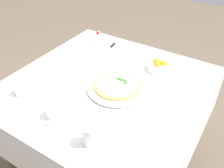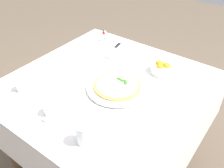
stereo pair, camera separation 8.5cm
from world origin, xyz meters
name	(u,v)px [view 2 (the right image)]	position (x,y,z in m)	size (l,w,h in m)	color
ground_plane	(108,162)	(0.00, 0.00, 0.00)	(8.00, 8.00, 0.00)	brown
dining_table	(108,102)	(0.00, 0.00, 0.60)	(1.10, 1.10, 0.74)	white
pizza_plate	(117,88)	(0.00, 0.07, 0.75)	(0.34, 0.34, 0.02)	white
pizza	(117,86)	(0.00, 0.07, 0.76)	(0.27, 0.27, 0.02)	tan
coffee_cup_near_right	(23,86)	(0.32, -0.35, 0.76)	(0.13, 0.13, 0.06)	white
coffee_cup_far_left	(51,109)	(0.36, -0.08, 0.76)	(0.13, 0.13, 0.06)	white
water_glass_far_right	(83,134)	(0.39, 0.17, 0.78)	(0.06, 0.06, 0.10)	white
napkin_folded	(114,50)	(-0.34, -0.20, 0.75)	(0.24, 0.17, 0.02)	white
dinner_knife	(114,49)	(-0.33, -0.20, 0.76)	(0.20, 0.05, 0.01)	silver
citrus_bowl	(162,68)	(-0.31, 0.19, 0.76)	(0.15, 0.15, 0.06)	white
hot_sauce_bottle	(104,35)	(-0.44, -0.38, 0.77)	(0.02, 0.02, 0.08)	#B7140F
salt_shaker	(102,38)	(-0.42, -0.37, 0.76)	(0.03, 0.03, 0.06)	white
pepper_shaker	(105,34)	(-0.47, -0.39, 0.76)	(0.03, 0.03, 0.06)	white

